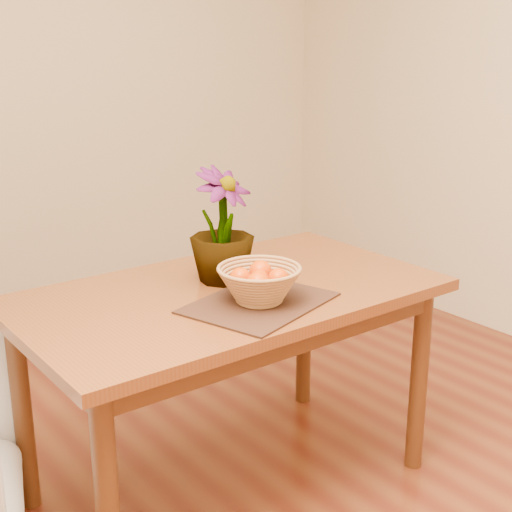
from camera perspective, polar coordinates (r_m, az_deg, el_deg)
wall_back at (r=4.00m, az=-19.01°, el=13.24°), size 4.00×0.02×2.70m
table at (r=2.41m, az=-2.20°, el=-4.62°), size 1.40×0.80×0.75m
placemat at (r=2.24m, az=0.26°, el=-3.77°), size 0.53×0.45×0.01m
wicker_basket at (r=2.22m, az=0.26°, el=-2.40°), size 0.27×0.27×0.11m
orange_pile at (r=2.21m, az=0.26°, el=-1.77°), size 0.16×0.16×0.07m
potted_plant at (r=2.40m, az=-2.74°, el=2.43°), size 0.28×0.28×0.39m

